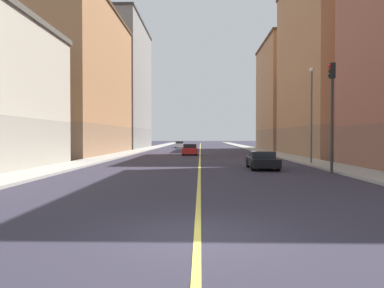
# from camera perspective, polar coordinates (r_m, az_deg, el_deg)

# --- Properties ---
(ground_plane) EXTENTS (400.00, 400.00, 0.00)m
(ground_plane) POSITION_cam_1_polar(r_m,az_deg,el_deg) (8.43, 0.85, -13.91)
(ground_plane) COLOR #2D2A38
(ground_plane) RESTS_ON ground
(sidewalk_left) EXTENTS (2.69, 168.00, 0.15)m
(sidewalk_left) POSITION_cam_1_polar(r_m,az_deg,el_deg) (57.97, 10.74, -1.02)
(sidewalk_left) COLOR #9E9B93
(sidewalk_left) RESTS_ON ground
(sidewalk_right) EXTENTS (2.69, 168.00, 0.15)m
(sidewalk_right) POSITION_cam_1_polar(r_m,az_deg,el_deg) (57.99, -8.23, -1.01)
(sidewalk_right) COLOR #9E9B93
(sidewalk_right) RESTS_ON ground
(lane_center_stripe) EXTENTS (0.16, 154.00, 0.01)m
(lane_center_stripe) POSITION_cam_1_polar(r_m,az_deg,el_deg) (57.19, 1.25, -1.10)
(lane_center_stripe) COLOR #E5D14C
(lane_center_stripe) RESTS_ON ground
(building_left_mid) EXTENTS (10.38, 19.59, 21.61)m
(building_left_mid) POSITION_cam_1_polar(r_m,az_deg,el_deg) (47.02, 21.48, 11.58)
(building_left_mid) COLOR #8F6B4F
(building_left_mid) RESTS_ON ground
(building_left_far) EXTENTS (10.38, 17.56, 18.47)m
(building_left_far) POSITION_cam_1_polar(r_m,az_deg,el_deg) (66.47, 15.25, 7.14)
(building_left_far) COLOR #8F6B4F
(building_left_far) RESTS_ON ground
(building_right_midblock) EXTENTS (10.38, 24.69, 18.58)m
(building_right_midblock) POSITION_cam_1_polar(r_m,az_deg,el_deg) (49.66, -17.73, 9.27)
(building_right_midblock) COLOR #8F6B4F
(building_right_midblock) RESTS_ON ground
(building_right_distant) EXTENTS (10.38, 22.74, 24.04)m
(building_right_distant) POSITION_cam_1_polar(r_m,az_deg,el_deg) (73.80, -11.35, 8.73)
(building_right_distant) COLOR slate
(building_right_distant) RESTS_ON ground
(traffic_light_left_near) EXTENTS (0.40, 0.32, 6.53)m
(traffic_light_left_near) POSITION_cam_1_polar(r_m,az_deg,el_deg) (23.40, 20.70, 5.92)
(traffic_light_left_near) COLOR #2D2D2D
(traffic_light_left_near) RESTS_ON ground
(street_lamp_left_near) EXTENTS (0.36, 0.36, 7.51)m
(street_lamp_left_near) POSITION_cam_1_polar(r_m,az_deg,el_deg) (30.79, 17.90, 5.66)
(street_lamp_left_near) COLOR #4C4C51
(street_lamp_left_near) RESTS_ON ground
(car_red) EXTENTS (1.85, 4.36, 1.35)m
(car_red) POSITION_cam_1_polar(r_m,az_deg,el_deg) (45.07, -0.31, -0.87)
(car_red) COLOR red
(car_red) RESTS_ON ground
(car_white) EXTENTS (1.78, 4.43, 1.35)m
(car_white) POSITION_cam_1_polar(r_m,az_deg,el_deg) (74.30, -1.92, -0.10)
(car_white) COLOR white
(car_white) RESTS_ON ground
(car_black) EXTENTS (1.89, 4.55, 1.21)m
(car_black) POSITION_cam_1_polar(r_m,az_deg,el_deg) (25.80, 10.73, -2.46)
(car_black) COLOR black
(car_black) RESTS_ON ground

